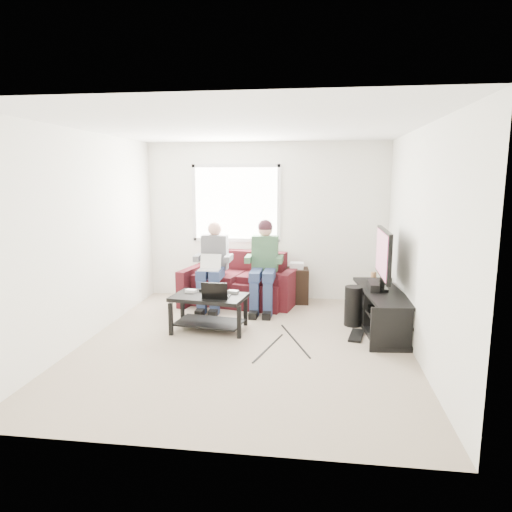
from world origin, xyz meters
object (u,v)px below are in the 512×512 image
object	(u,v)px
coffee_table	(209,304)
subwoofer	(353,306)
sofa	(241,285)
tv_stand	(382,313)
tv	(383,255)
end_table	(296,285)

from	to	relation	value
coffee_table	subwoofer	distance (m)	1.99
sofa	subwoofer	bearing A→B (deg)	-27.98
tv_stand	tv	size ratio (longest dim) A/B	1.53
tv_stand	end_table	xyz separation A→B (m)	(-1.20, 1.22, 0.05)
sofa	coffee_table	world-z (taller)	sofa
coffee_table	tv	bearing A→B (deg)	10.00
coffee_table	tv_stand	distance (m)	2.32
tv	subwoofer	distance (m)	0.82
tv_stand	tv	bearing A→B (deg)	91.47
sofa	coffee_table	distance (m)	1.38
end_table	tv_stand	bearing A→B (deg)	-45.59
coffee_table	tv_stand	bearing A→B (deg)	7.56
end_table	subwoofer	bearing A→B (deg)	-52.25
sofa	end_table	distance (m)	0.90
tv_stand	subwoofer	size ratio (longest dim) A/B	3.05
coffee_table	tv_stand	world-z (taller)	tv_stand
tv	end_table	size ratio (longest dim) A/B	1.66
sofa	tv	distance (m)	2.40
tv_stand	end_table	distance (m)	1.72
coffee_table	tv_stand	size ratio (longest dim) A/B	0.61
sofa	subwoofer	distance (m)	1.95
subwoofer	end_table	world-z (taller)	end_table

